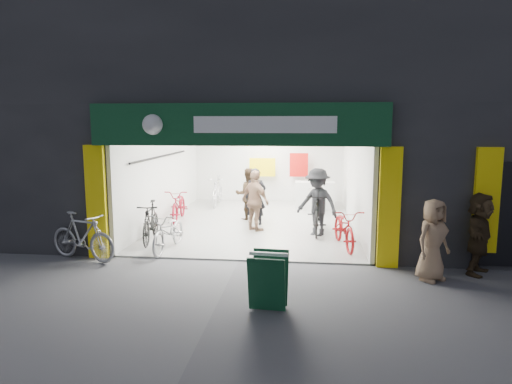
% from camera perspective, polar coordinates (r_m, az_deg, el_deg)
% --- Properties ---
extents(ground, '(60.00, 60.00, 0.00)m').
position_cam_1_polar(ground, '(10.39, -2.21, -8.65)').
color(ground, '#56565B').
rests_on(ground, ground).
extents(building, '(17.00, 10.27, 8.00)m').
position_cam_1_polar(building, '(14.86, 4.20, 13.35)').
color(building, '#232326').
rests_on(building, ground).
extents(bike_left_front, '(0.79, 1.89, 0.97)m').
position_cam_1_polar(bike_left_front, '(11.28, -10.83, -4.85)').
color(bike_left_front, '#A2A3A7').
rests_on(bike_left_front, ground).
extents(bike_left_midfront, '(0.73, 1.85, 1.08)m').
position_cam_1_polar(bike_left_midfront, '(12.14, -13.02, -3.70)').
color(bike_left_midfront, black).
rests_on(bike_left_midfront, ground).
extents(bike_left_midback, '(0.88, 2.02, 1.03)m').
position_cam_1_polar(bike_left_midback, '(14.63, -9.58, -1.61)').
color(bike_left_midback, maroon).
rests_on(bike_left_midback, ground).
extents(bike_left_back, '(0.57, 1.91, 1.14)m').
position_cam_1_polar(bike_left_back, '(17.05, -4.85, 0.11)').
color(bike_left_back, silver).
rests_on(bike_left_back, ground).
extents(bike_right_front, '(0.63, 2.02, 1.20)m').
position_cam_1_polar(bike_right_front, '(12.88, 7.61, -2.58)').
color(bike_right_front, black).
rests_on(bike_right_front, ground).
extents(bike_right_mid, '(0.96, 2.02, 1.02)m').
position_cam_1_polar(bike_right_mid, '(11.56, 10.99, -4.42)').
color(bike_right_mid, maroon).
rests_on(bike_right_mid, ground).
extents(bike_right_back, '(0.60, 1.69, 1.00)m').
position_cam_1_polar(bike_right_back, '(15.68, 7.39, -0.94)').
color(bike_right_back, silver).
rests_on(bike_right_back, ground).
extents(parked_bike, '(1.91, 1.09, 1.11)m').
position_cam_1_polar(parked_bike, '(11.04, -20.86, -5.20)').
color(parked_bike, '#AEAFB3').
rests_on(parked_bike, ground).
extents(customer_a, '(0.67, 0.47, 1.74)m').
position_cam_1_polar(customer_a, '(13.70, -0.05, -0.67)').
color(customer_a, black).
rests_on(customer_a, ground).
extents(customer_b, '(0.93, 0.80, 1.67)m').
position_cam_1_polar(customer_b, '(14.52, -1.00, -0.29)').
color(customer_b, '#342618').
rests_on(customer_b, ground).
extents(customer_c, '(1.40, 1.22, 1.88)m').
position_cam_1_polar(customer_c, '(12.50, 7.67, -1.34)').
color(customer_c, black).
rests_on(customer_c, ground).
extents(customer_d, '(1.07, 1.01, 1.77)m').
position_cam_1_polar(customer_d, '(12.90, -0.10, -1.19)').
color(customer_d, '#956F56').
rests_on(customer_d, ground).
extents(pedestrian_near, '(0.95, 0.90, 1.63)m').
position_cam_1_polar(pedestrian_near, '(9.62, 21.22, -5.62)').
color(pedestrian_near, '#997759').
rests_on(pedestrian_near, ground).
extents(pedestrian_far, '(1.26, 1.60, 1.69)m').
position_cam_1_polar(pedestrian_far, '(10.39, 26.15, -4.71)').
color(pedestrian_far, '#392B1A').
rests_on(pedestrian_far, ground).
extents(sandwich_board, '(0.66, 0.67, 0.95)m').
position_cam_1_polar(sandwich_board, '(7.68, 1.56, -10.86)').
color(sandwich_board, '#104125').
rests_on(sandwich_board, ground).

